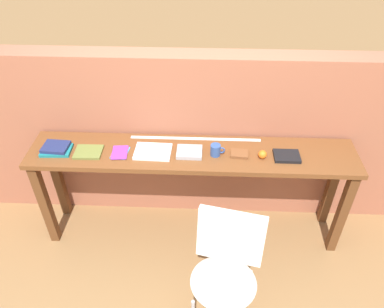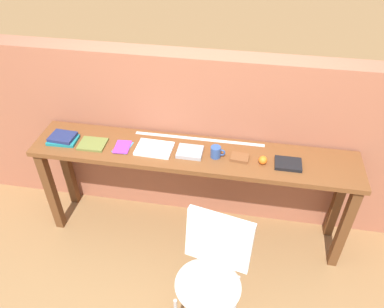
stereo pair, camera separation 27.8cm
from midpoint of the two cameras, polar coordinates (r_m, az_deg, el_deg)
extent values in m
plane|color=olive|center=(3.26, -2.72, -15.38)|extent=(40.00, 40.00, 0.00)
cube|color=#9E5B42|center=(3.17, -2.20, 2.31)|extent=(6.00, 0.20, 1.52)
cube|color=brown|center=(2.84, -2.75, -0.11)|extent=(2.50, 0.44, 0.04)
cube|color=#5B341A|center=(3.34, -23.74, -7.19)|extent=(0.07, 0.07, 0.84)
cube|color=#5B341A|center=(3.17, 19.52, -8.75)|extent=(0.07, 0.07, 0.84)
cube|color=#5B341A|center=(3.54, -21.90, -3.53)|extent=(0.07, 0.07, 0.84)
cube|color=#5B341A|center=(3.38, 18.32, -4.79)|extent=(0.07, 0.07, 0.84)
ellipsoid|color=silver|center=(2.59, 1.57, -19.12)|extent=(0.52, 0.50, 0.08)
cube|color=silver|center=(2.50, 2.68, -12.59)|extent=(0.45, 0.19, 0.40)
cylinder|color=#B2B2B7|center=(2.90, -1.12, -18.48)|extent=(0.02, 0.02, 0.41)
cylinder|color=#B2B2B7|center=(2.86, 5.66, -19.77)|extent=(0.02, 0.02, 0.41)
cube|color=#19757A|center=(3.06, -22.44, 0.42)|extent=(0.23, 0.16, 0.02)
cube|color=navy|center=(3.05, -22.55, 0.90)|extent=(0.20, 0.16, 0.03)
cube|color=olive|center=(2.96, -18.13, 0.19)|extent=(0.21, 0.17, 0.02)
cube|color=#3399D8|center=(2.90, -13.63, 0.11)|extent=(0.13, 0.17, 0.00)
cube|color=#E5334C|center=(2.90, -13.69, 0.16)|extent=(0.12, 0.15, 0.00)
cube|color=purple|center=(2.89, -13.67, 0.14)|extent=(0.13, 0.18, 0.00)
cube|color=white|center=(2.85, -8.76, 0.25)|extent=(0.28, 0.21, 0.02)
cube|color=#9E9EA3|center=(2.81, -3.23, 0.18)|extent=(0.19, 0.16, 0.03)
cylinder|color=#2D4C8C|center=(2.77, 0.74, 0.49)|extent=(0.08, 0.08, 0.09)
torus|color=#2D4C8C|center=(2.77, 1.65, 0.47)|extent=(0.06, 0.01, 0.06)
cube|color=brown|center=(2.80, 4.42, -0.09)|extent=(0.14, 0.11, 0.02)
sphere|color=orange|center=(2.78, 7.90, -0.18)|extent=(0.06, 0.06, 0.06)
cube|color=black|center=(2.83, 11.55, -0.43)|extent=(0.19, 0.15, 0.03)
cube|color=silver|center=(2.96, -2.16, 2.25)|extent=(1.03, 0.03, 0.00)
camera|label=1|loc=(0.14, -92.86, -2.28)|focal=35.00mm
camera|label=2|loc=(0.14, 87.14, 2.28)|focal=35.00mm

